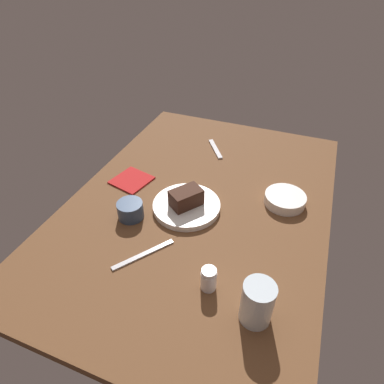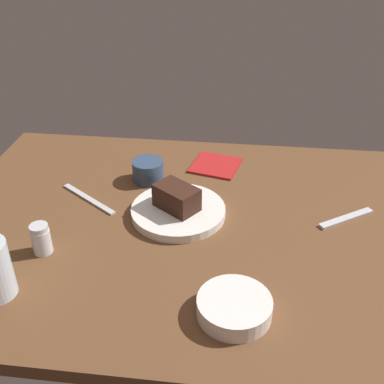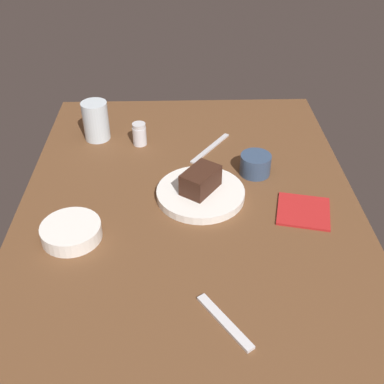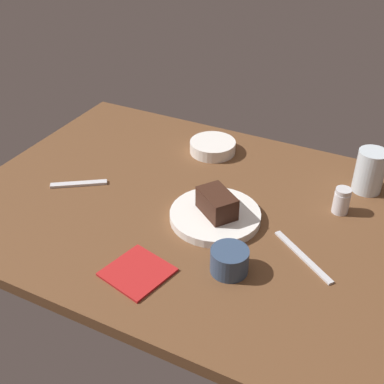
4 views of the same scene
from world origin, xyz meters
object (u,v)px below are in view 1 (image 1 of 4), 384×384
Objects in this scene: butter_knife at (143,255)px; water_glass at (257,303)px; dessert_spoon at (215,149)px; side_bowl at (285,199)px; salt_shaker at (209,279)px; coffee_cup at (130,210)px; folded_napkin at (132,180)px; chocolate_cake_slice at (186,198)px; dessert_plate at (187,206)px.

water_glass is at bearing -66.64° from butter_knife.
side_bowl is at bearing 18.84° from dessert_spoon.
water_glass is at bearing 73.08° from salt_shaker.
coffee_cup is (-16.22, -31.74, -0.53)cm from salt_shaker.
side_bowl is 0.71× the size of butter_knife.
dessert_spoon is 38.75cm from folded_napkin.
water_glass is 44.80cm from side_bowl.
folded_napkin is (32.06, -21.78, -0.05)cm from dessert_spoon.
chocolate_cake_slice is 0.67× the size of dessert_spoon.
dessert_spoon is (-24.58, -32.37, -1.39)cm from side_bowl.
salt_shaker is at bearing -106.92° from water_glass.
chocolate_cake_slice reaches higher than dessert_plate.
side_bowl is 50.15cm from butter_knife.
water_glass reaches higher than side_bowl.
chocolate_cake_slice is 0.74× the size of side_bowl.
coffee_cup is at bearing -117.07° from salt_shaker.
dessert_spoon is at bearing 145.81° from folded_napkin.
dessert_plate is 42.60cm from water_glass.
water_glass is 65.88cm from folded_napkin.
dessert_plate is 3.85cm from chocolate_cake_slice.
coffee_cup is (24.47, -44.65, 1.05)cm from side_bowl.
coffee_cup reaches higher than dessert_spoon.
dessert_plate is 2.21× the size of chocolate_cake_slice.
salt_shaker is (26.34, 16.70, 2.29)cm from dessert_plate.
water_glass is at bearing -8.89° from dessert_spoon.
butter_knife is 1.53× the size of folded_napkin.
dessert_plate is 1.16× the size of butter_knife.
folded_napkin is at bearing -124.45° from water_glass.
coffee_cup is 0.66× the size of folded_napkin.
chocolate_cake_slice reaches higher than dessert_spoon.
dessert_spoon is at bearing 34.64° from butter_knife.
dessert_spoon is 61.92cm from butter_knife.
chocolate_cake_slice is 42.11cm from water_glass.
coffee_cup is (10.12, -15.04, 1.76)cm from dessert_plate.
salt_shaker is at bearing 32.67° from chocolate_cake_slice.
water_glass is 0.93× the size of folded_napkin.
side_bowl is at bearing 97.86° from folded_napkin.
chocolate_cake_slice reaches higher than folded_napkin.
folded_napkin is (-37.14, -54.14, -5.47)cm from water_glass.
chocolate_cake_slice is 30.95cm from salt_shaker.
dessert_plate reaches higher than folded_napkin.
dessert_plate is at bearing -147.62° from salt_shaker.
salt_shaker is 21.06cm from butter_knife.
chocolate_cake_slice is 23.45cm from butter_knife.
water_glass reaches higher than butter_knife.
side_bowl is (-40.70, 12.90, -1.58)cm from salt_shaker.
butter_knife is (61.91, -1.09, -0.10)cm from dessert_spoon.
butter_knife is at bearing 34.72° from folded_napkin.
dessert_plate is 18.21cm from coffee_cup.
folded_napkin is at bearing -68.14° from dessert_spoon.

